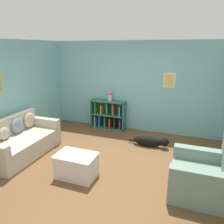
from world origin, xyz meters
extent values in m
plane|color=brown|center=(0.00, 0.00, 0.00)|extent=(14.00, 14.00, 0.00)
cube|color=#7AB7BC|center=(0.00, 2.25, 1.30)|extent=(5.60, 0.10, 2.60)
cube|color=silver|center=(1.00, 2.19, 1.55)|extent=(0.32, 0.02, 0.40)
cube|color=#DBBC56|center=(1.00, 2.18, 1.55)|extent=(0.24, 0.01, 0.32)
cube|color=#7AB7BC|center=(-2.55, 0.00, 1.30)|extent=(0.10, 5.00, 2.60)
cube|color=#B7AD99|center=(-1.97, -0.30, 0.21)|extent=(0.93, 1.82, 0.42)
cube|color=#B7AD99|center=(-2.36, -0.30, 0.64)|extent=(0.16, 1.82, 0.45)
cube|color=#B7AD99|center=(-1.97, 0.53, 0.53)|extent=(0.93, 0.16, 0.22)
ellipsoid|color=tan|center=(-2.24, -0.51, 0.57)|extent=(0.14, 0.30, 0.30)
ellipsoid|color=slate|center=(-2.24, -0.09, 0.60)|extent=(0.14, 0.37, 0.37)
ellipsoid|color=tan|center=(-2.24, 0.34, 0.61)|extent=(0.14, 0.39, 0.39)
cube|color=#2D6B56|center=(-1.24, 2.02, 0.44)|extent=(0.04, 0.32, 0.87)
cube|color=#2D6B56|center=(-0.21, 2.02, 0.44)|extent=(0.04, 0.32, 0.87)
cube|color=#2D6B56|center=(-0.73, 2.17, 0.44)|extent=(1.07, 0.02, 0.87)
cube|color=#2D6B56|center=(-0.73, 2.02, 0.02)|extent=(1.07, 0.32, 0.04)
cube|color=#2D6B56|center=(-0.73, 2.02, 0.44)|extent=(1.07, 0.32, 0.04)
cube|color=#2D6B56|center=(-0.73, 2.02, 0.85)|extent=(1.07, 0.32, 0.04)
cube|color=#60939E|center=(-1.14, 2.01, 0.18)|extent=(0.04, 0.24, 0.33)
cube|color=#287A3D|center=(-1.12, 2.01, 0.64)|extent=(0.03, 0.24, 0.36)
cube|color=#234C9E|center=(-0.99, 2.01, 0.20)|extent=(0.05, 0.24, 0.36)
cube|color=gold|center=(-0.93, 2.01, 0.59)|extent=(0.03, 0.24, 0.26)
cube|color=#287A3D|center=(-0.80, 2.01, 0.19)|extent=(0.04, 0.24, 0.34)
cube|color=#287A3D|center=(-0.73, 2.01, 0.63)|extent=(0.04, 0.24, 0.34)
cube|color=#B22823|center=(-0.65, 2.01, 0.18)|extent=(0.05, 0.24, 0.32)
cube|color=brown|center=(-0.54, 2.01, 0.62)|extent=(0.05, 0.24, 0.34)
cube|color=black|center=(-0.48, 2.01, 0.19)|extent=(0.04, 0.24, 0.35)
cube|color=#60939E|center=(-0.33, 2.01, 0.60)|extent=(0.03, 0.24, 0.29)
cube|color=#7A2D84|center=(-0.32, 2.01, 0.17)|extent=(0.04, 0.24, 0.31)
cube|color=gray|center=(1.89, -0.37, 0.22)|extent=(0.99, 0.98, 0.44)
cube|color=gray|center=(1.89, -0.77, 0.55)|extent=(0.99, 0.18, 0.22)
cube|color=gray|center=(1.89, 0.04, 0.55)|extent=(0.99, 0.18, 0.22)
cube|color=silver|center=(-0.33, -0.65, 0.23)|extent=(0.74, 0.49, 0.47)
cube|color=white|center=(-0.33, -0.65, 0.45)|extent=(0.77, 0.51, 0.03)
ellipsoid|color=black|center=(0.67, 1.18, 0.13)|extent=(0.73, 0.24, 0.26)
sphere|color=black|center=(1.09, 1.18, 0.18)|extent=(0.22, 0.22, 0.22)
ellipsoid|color=black|center=(0.26, 1.22, 0.07)|extent=(0.20, 0.05, 0.05)
cylinder|color=silver|center=(-0.68, 2.02, 0.96)|extent=(0.11, 0.11, 0.18)
sphere|color=#E06B70|center=(-0.68, 2.02, 1.11)|extent=(0.15, 0.15, 0.15)
camera|label=1|loc=(1.60, -3.90, 2.43)|focal=35.00mm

